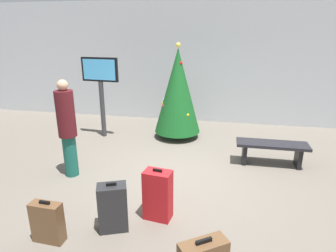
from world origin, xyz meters
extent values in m
plane|color=#665E54|center=(0.00, 0.00, 0.00)|extent=(16.00, 16.00, 0.00)
cube|color=#B7BCC1|center=(0.00, 3.79, 1.76)|extent=(16.00, 0.20, 3.52)
cylinder|color=#4C3319|center=(-0.32, 2.15, 0.08)|extent=(0.12, 0.12, 0.16)
cone|color=#14511E|center=(-0.32, 2.15, 1.22)|extent=(1.17, 1.17, 2.11)
sphere|color=#F2D84C|center=(-0.32, 2.15, 2.34)|extent=(0.12, 0.12, 0.12)
sphere|color=silver|center=(-0.65, 2.18, 1.00)|extent=(0.08, 0.08, 0.08)
sphere|color=red|center=(-0.64, 1.96, 0.87)|extent=(0.08, 0.08, 0.08)
sphere|color=silver|center=(-0.66, 2.12, 1.00)|extent=(0.08, 0.08, 0.08)
sphere|color=yellow|center=(-0.68, 2.10, 0.89)|extent=(0.08, 0.08, 0.08)
sphere|color=red|center=(-0.24, 2.11, 1.92)|extent=(0.08, 0.08, 0.08)
sphere|color=yellow|center=(-0.02, 1.86, 0.69)|extent=(0.08, 0.08, 0.08)
cylinder|color=#333338|center=(-2.23, 1.84, 0.73)|extent=(0.12, 0.12, 1.46)
cube|color=black|center=(-2.23, 1.84, 1.75)|extent=(0.96, 0.16, 0.59)
cube|color=#4CB2F2|center=(-2.23, 1.79, 1.75)|extent=(0.86, 0.09, 0.50)
cube|color=black|center=(1.86, 0.88, 0.45)|extent=(1.43, 0.44, 0.06)
cube|color=black|center=(1.33, 0.88, 0.21)|extent=(0.08, 0.35, 0.42)
cube|color=black|center=(2.39, 0.88, 0.21)|extent=(0.08, 0.35, 0.42)
cylinder|color=#19594C|center=(-1.97, -0.34, 0.40)|extent=(0.25, 0.25, 0.80)
cylinder|color=#4C1419|center=(-1.97, -0.34, 1.23)|extent=(0.47, 0.47, 0.85)
sphere|color=tan|center=(-1.97, -0.34, 1.75)|extent=(0.20, 0.20, 0.20)
cube|color=#232326|center=(-0.58, -1.71, 0.34)|extent=(0.46, 0.38, 0.68)
cube|color=black|center=(-0.58, -1.71, 0.70)|extent=(0.14, 0.08, 0.04)
cube|color=#B2191E|center=(-0.03, -1.34, 0.38)|extent=(0.43, 0.30, 0.76)
cube|color=black|center=(-0.03, -1.34, 0.78)|extent=(0.14, 0.05, 0.04)
cube|color=black|center=(0.73, -2.61, 0.74)|extent=(0.16, 0.12, 0.04)
cube|color=brown|center=(-1.33, -2.11, 0.28)|extent=(0.42, 0.19, 0.56)
cube|color=black|center=(-1.33, -2.11, 0.58)|extent=(0.15, 0.04, 0.04)
camera|label=1|loc=(0.83, -4.91, 2.65)|focal=30.80mm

